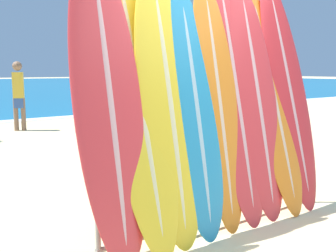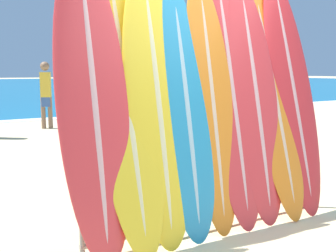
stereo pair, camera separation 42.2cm
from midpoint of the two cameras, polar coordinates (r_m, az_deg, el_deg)
The scene contains 11 objects.
surfboard_rack at distance 3.68m, azimuth 4.08°, elevation -7.82°, with size 2.51×0.04×0.86m.
surfboard_slot_0 at distance 3.00m, azimuth -12.61°, elevation 2.92°, with size 0.58×0.58×2.43m.
surfboard_slot_1 at distance 3.17m, azimuth -8.11°, elevation 3.86°, with size 0.57×0.81×2.49m.
surfboard_slot_2 at distance 3.26m, azimuth -3.58°, elevation 2.60°, with size 0.59×0.58×2.33m.
surfboard_slot_3 at distance 3.40m, azimuth 0.46°, elevation 1.70°, with size 0.55×0.55×2.20m.
surfboard_slot_4 at distance 3.58m, azimuth 3.96°, elevation 3.02°, with size 0.50×0.53×2.32m.
surfboard_slot_5 at distance 3.78m, azimuth 6.65°, elevation 4.59°, with size 0.57×0.65×2.50m.
surfboard_slot_6 at distance 3.95m, azimuth 9.76°, elevation 3.73°, with size 0.59×0.63×2.37m.
surfboard_slot_7 at distance 4.18m, azimuth 12.25°, elevation 3.74°, with size 0.55×0.78×2.34m.
surfboard_slot_8 at distance 4.38m, azimuth 14.44°, elevation 4.99°, with size 0.58×0.77×2.52m.
person_mid_beach at distance 10.35m, azimuth -21.99°, elevation 4.45°, with size 0.29×0.25×1.69m.
Camera 1 is at (-2.60, -1.83, 1.48)m, focal length 42.00 mm.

